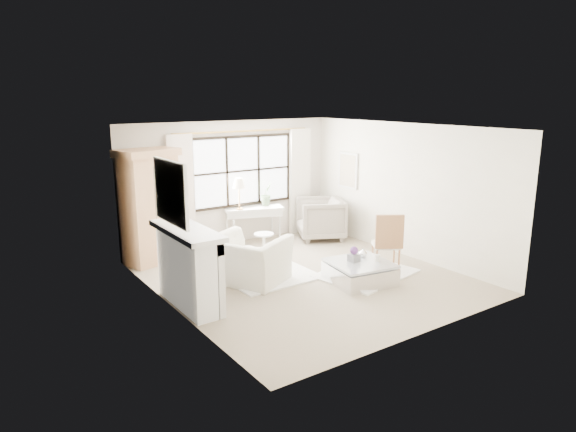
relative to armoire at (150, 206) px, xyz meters
name	(u,v)px	position (x,y,z in m)	size (l,w,h in m)	color
floor	(305,277)	(1.95, -2.42, -1.14)	(5.50, 5.50, 0.00)	gray
ceiling	(306,127)	(1.95, -2.42, 1.56)	(5.50, 5.50, 0.00)	white
wall_back	(231,183)	(1.95, 0.33, 0.21)	(5.00, 5.00, 0.00)	beige
wall_front	(428,240)	(1.95, -5.17, 0.21)	(5.00, 5.00, 0.00)	white
wall_left	(170,225)	(-0.55, -2.42, 0.21)	(5.50, 5.50, 0.00)	beige
wall_right	(404,190)	(4.45, -2.42, 0.21)	(5.50, 5.50, 0.00)	white
window_pane	(243,171)	(2.25, 0.31, 0.46)	(2.40, 0.02, 1.50)	white
window_frame	(243,171)	(2.25, 0.30, 0.46)	(2.50, 0.04, 1.50)	black
curtain_rod	(243,131)	(2.25, 0.25, 1.33)	(0.04, 0.04, 3.30)	#A77E3A
curtain_left	(181,195)	(0.75, 0.23, 0.10)	(0.55, 0.10, 2.47)	silver
curtain_right	(300,181)	(3.75, 0.23, 0.10)	(0.55, 0.10, 2.47)	white
fireplace	(187,267)	(-0.32, -2.42, -0.49)	(0.58, 1.66, 1.26)	silver
mirror_frame	(171,192)	(-0.52, -2.42, 0.70)	(0.05, 1.15, 0.95)	white
mirror_glass	(173,192)	(-0.49, -2.42, 0.70)	(0.02, 1.00, 0.80)	silver
art_frame	(348,170)	(4.42, -0.72, 0.41)	(0.04, 0.62, 0.82)	silver
art_canvas	(347,171)	(4.40, -0.72, 0.41)	(0.01, 0.52, 0.72)	beige
mantel_lamp	(174,196)	(-0.24, -1.82, 0.51)	(0.22, 0.22, 0.51)	black
armoire	(150,206)	(0.00, 0.00, 0.00)	(1.27, 0.97, 2.24)	tan
console_table	(254,225)	(2.37, 0.07, -0.74)	(1.38, 0.84, 0.80)	silver
console_lamp	(239,184)	(2.01, 0.07, 0.22)	(0.28, 0.28, 0.69)	#BE8742
orchid_plant	(266,194)	(2.72, 0.09, -0.08)	(0.29, 0.23, 0.52)	#56734D
side_table	(264,242)	(1.96, -1.01, -0.81)	(0.40, 0.40, 0.51)	silver
rug_left	(273,277)	(1.45, -2.12, -1.13)	(1.59, 1.12, 0.03)	white
rug_right	(366,273)	(2.98, -2.94, -1.12)	(1.72, 1.29, 0.03)	white
club_armchair	(248,260)	(0.98, -2.04, -0.73)	(1.27, 1.11, 0.82)	white
wingback_chair	(321,219)	(3.79, -0.53, -0.67)	(1.00, 1.03, 0.94)	gray
french_chair	(386,253)	(3.51, -2.90, -0.83)	(0.67, 0.67, 1.08)	#AB7347
coffee_table	(360,273)	(2.60, -3.18, -0.96)	(1.14, 1.14, 0.38)	silver
planter_box	(354,258)	(2.52, -3.09, -0.70)	(0.17, 0.17, 0.13)	slate
planter_flowers	(354,250)	(2.52, -3.09, -0.56)	(0.14, 0.14, 0.14)	#5B2D72
pillar_candle	(378,258)	(2.88, -3.32, -0.70)	(0.09, 0.09, 0.12)	silver
coffee_vase	(363,252)	(2.83, -2.99, -0.68)	(0.16, 0.16, 0.16)	silver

